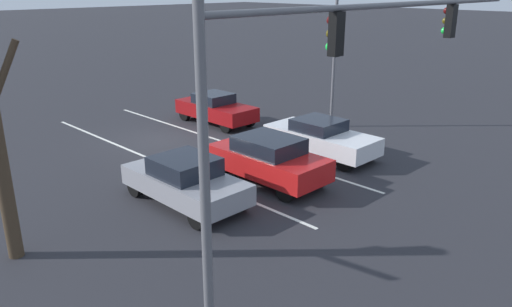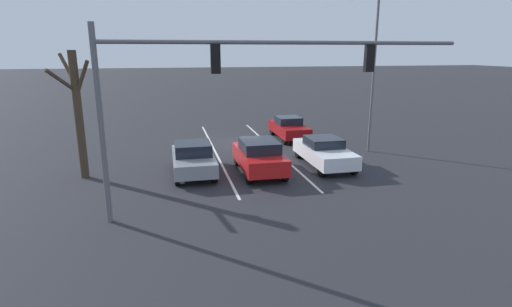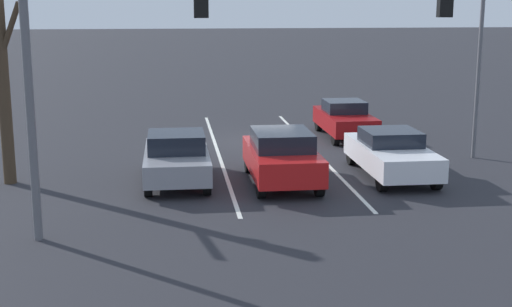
# 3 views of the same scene
# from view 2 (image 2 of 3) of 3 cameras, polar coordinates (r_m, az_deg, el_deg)

# --- Properties ---
(ground_plane) EXTENTS (240.00, 240.00, 0.00)m
(ground_plane) POSITION_cam_2_polar(r_m,az_deg,el_deg) (25.66, -2.52, 1.56)
(ground_plane) COLOR #28282D
(lane_stripe_left_divider) EXTENTS (0.12, 16.04, 0.01)m
(lane_stripe_left_divider) POSITION_cam_2_polar(r_m,az_deg,el_deg) (24.11, 2.44, 0.73)
(lane_stripe_left_divider) COLOR silver
(lane_stripe_left_divider) RESTS_ON ground_plane
(lane_stripe_center_divider) EXTENTS (0.12, 16.04, 0.01)m
(lane_stripe_center_divider) POSITION_cam_2_polar(r_m,az_deg,el_deg) (23.47, -5.85, 0.28)
(lane_stripe_center_divider) COLOR silver
(lane_stripe_center_divider) RESTS_ON ground_plane
(car_gray_rightlane_front) EXTENTS (1.90, 4.31, 1.51)m
(car_gray_rightlane_front) POSITION_cam_2_polar(r_m,az_deg,el_deg) (19.26, -8.97, -0.65)
(car_gray_rightlane_front) COLOR gray
(car_gray_rightlane_front) RESTS_ON ground_plane
(car_white_leftlane_front) EXTENTS (1.88, 4.58, 1.44)m
(car_white_leftlane_front) POSITION_cam_2_polar(r_m,az_deg,el_deg) (20.67, 9.70, 0.27)
(car_white_leftlane_front) COLOR silver
(car_white_leftlane_front) RESTS_ON ground_plane
(car_red_midlane_front) EXTENTS (1.90, 4.27, 1.60)m
(car_red_midlane_front) POSITION_cam_2_polar(r_m,az_deg,el_deg) (19.13, 0.47, -0.35)
(car_red_midlane_front) COLOR red
(car_red_midlane_front) RESTS_ON ground_plane
(car_maroon_leftlane_second) EXTENTS (1.74, 4.26, 1.47)m
(car_maroon_leftlane_second) POSITION_cam_2_polar(r_m,az_deg,el_deg) (26.74, 4.72, 3.69)
(car_maroon_leftlane_second) COLOR maroon
(car_maroon_leftlane_second) RESTS_ON ground_plane
(traffic_signal_gantry) EXTENTS (12.88, 0.37, 6.59)m
(traffic_signal_gantry) POSITION_cam_2_polar(r_m,az_deg,el_deg) (13.76, -4.80, 10.69)
(traffic_signal_gantry) COLOR slate
(traffic_signal_gantry) RESTS_ON ground_plane
(street_lamp_left_shoulder) EXTENTS (1.94, 0.24, 8.67)m
(street_lamp_left_shoulder) POSITION_cam_2_polar(r_m,az_deg,el_deg) (23.59, 16.10, 12.06)
(street_lamp_left_shoulder) COLOR slate
(street_lamp_left_shoulder) RESTS_ON ground_plane
(bare_tree_near) EXTENTS (1.76, 2.07, 5.76)m
(bare_tree_near) POSITION_cam_2_polar(r_m,az_deg,el_deg) (19.61, -24.14, 5.66)
(bare_tree_near) COLOR #423323
(bare_tree_near) RESTS_ON ground_plane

